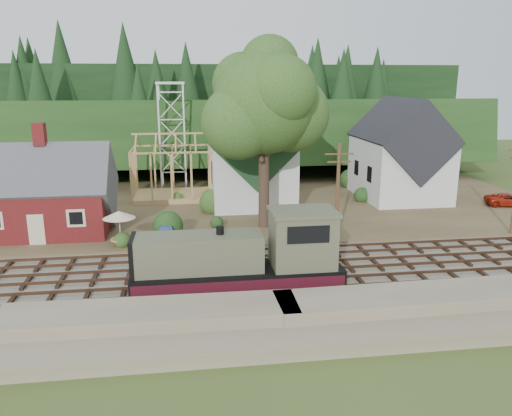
{
  "coord_description": "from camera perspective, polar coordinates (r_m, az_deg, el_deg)",
  "views": [
    {
      "loc": [
        -4.36,
        -30.98,
        12.57
      ],
      "look_at": [
        0.77,
        6.0,
        3.0
      ],
      "focal_mm": 35.0,
      "sensor_mm": 36.0,
      "label": 1
    }
  ],
  "objects": [
    {
      "name": "car_blue",
      "position": [
        39.98,
        -10.21,
        -2.73
      ],
      "size": [
        1.63,
        3.93,
        1.33
      ],
      "primitive_type": "imported",
      "rotation": [
        0.0,
        0.0,
        -0.01
      ],
      "color": "#557FB8",
      "rests_on": "village_flat"
    },
    {
      "name": "patio_set",
      "position": [
        39.11,
        -15.38,
        -0.91
      ],
      "size": [
        2.43,
        2.43,
        2.71
      ],
      "color": "silver",
      "rests_on": "village_flat"
    },
    {
      "name": "depot",
      "position": [
        44.56,
        -22.85,
        1.11
      ],
      "size": [
        10.8,
        7.41,
        9.0
      ],
      "color": "#541315",
      "rests_on": "village_flat"
    },
    {
      "name": "railroad_bed",
      "position": [
        33.69,
        0.1,
        -7.38
      ],
      "size": [
        64.0,
        11.0,
        0.16
      ],
      "primitive_type": "cube",
      "color": "#726B5B",
      "rests_on": "ground"
    },
    {
      "name": "lattice_tower",
      "position": [
        59.06,
        -9.69,
        11.71
      ],
      "size": [
        3.2,
        3.2,
        12.12
      ],
      "color": "silver",
      "rests_on": "village_flat"
    },
    {
      "name": "car_red",
      "position": [
        56.27,
        26.9,
        0.85
      ],
      "size": [
        4.79,
        2.97,
        1.24
      ],
      "primitive_type": "imported",
      "rotation": [
        0.0,
        0.0,
        1.35
      ],
      "color": "#AF210E",
      "rests_on": "village_flat"
    },
    {
      "name": "locomotive",
      "position": [
        30.02,
        -1.18,
        -5.87
      ],
      "size": [
        12.39,
        3.1,
        4.95
      ],
      "color": "black",
      "rests_on": "railroad_bed"
    },
    {
      "name": "telegraph_pole_near",
      "position": [
        38.82,
        9.31,
        1.81
      ],
      "size": [
        2.2,
        0.28,
        8.0
      ],
      "color": "#4C331E",
      "rests_on": "ground"
    },
    {
      "name": "farmhouse",
      "position": [
        55.29,
        16.12,
        5.8
      ],
      "size": [
        8.4,
        10.8,
        10.6
      ],
      "color": "silver",
      "rests_on": "village_flat"
    },
    {
      "name": "embankment",
      "position": [
        26.12,
        2.78,
        -14.4
      ],
      "size": [
        64.0,
        5.0,
        1.6
      ],
      "primitive_type": "cube",
      "color": "#7F7259",
      "rests_on": "ground"
    },
    {
      "name": "ridge",
      "position": [
        89.97,
        -5.08,
        6.29
      ],
      "size": [
        80.0,
        20.0,
        12.0
      ],
      "primitive_type": "cube",
      "color": "black",
      "rests_on": "ground"
    },
    {
      "name": "timber_frame",
      "position": [
        53.82,
        -9.55,
        4.22
      ],
      "size": [
        8.2,
        6.2,
        6.99
      ],
      "color": "tan",
      "rests_on": "village_flat"
    },
    {
      "name": "village_flat",
      "position": [
        50.72,
        -2.73,
        0.18
      ],
      "size": [
        64.0,
        26.0,
        0.3
      ],
      "primitive_type": "cube",
      "color": "brown",
      "rests_on": "ground"
    },
    {
      "name": "church",
      "position": [
        51.59,
        -0.74,
        6.14
      ],
      "size": [
        8.4,
        15.17,
        13.0
      ],
      "color": "silver",
      "rests_on": "village_flat"
    },
    {
      "name": "car_green",
      "position": [
        48.68,
        -25.6,
        -1.01
      ],
      "size": [
        3.35,
        1.36,
        1.08
      ],
      "primitive_type": "imported",
      "rotation": [
        0.0,
        0.0,
        1.51
      ],
      "color": "#84B47D",
      "rests_on": "village_flat"
    },
    {
      "name": "hillside",
      "position": [
        74.18,
        -4.43,
        4.57
      ],
      "size": [
        70.0,
        28.96,
        12.74
      ],
      "primitive_type": "cube",
      "rotation": [
        -0.17,
        0.0,
        0.0
      ],
      "color": "#1E3F19",
      "rests_on": "ground"
    },
    {
      "name": "ground",
      "position": [
        33.72,
        0.1,
        -7.51
      ],
      "size": [
        140.0,
        140.0,
        0.0
      ],
      "primitive_type": "plane",
      "color": "#384C1E",
      "rests_on": "ground"
    },
    {
      "name": "big_tree",
      "position": [
        41.65,
        1.15,
        11.13
      ],
      "size": [
        10.9,
        8.4,
        14.7
      ],
      "color": "#38281E",
      "rests_on": "village_flat"
    }
  ]
}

